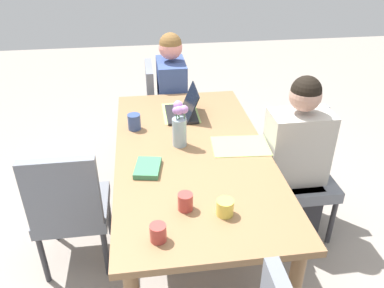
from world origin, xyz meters
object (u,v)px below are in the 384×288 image
object	(u,v)px
person_head_right_left_mid	(172,107)
coffee_mug_near_left	(185,202)
laptop_head_right_left_mid	(184,110)
coffee_mug_centre_left	(158,233)
chair_far_left_far	(70,205)
person_near_left_near	(294,169)
chair_head_right_left_mid	(164,107)
flower_vase	(179,125)
dining_table	(192,162)
book_red_cover	(148,168)
chair_near_left_near	(298,166)
coffee_mug_centre_right	(225,207)
coffee_mug_near_right	(134,122)

from	to	relation	value
person_head_right_left_mid	coffee_mug_near_left	world-z (taller)	person_head_right_left_mid
laptop_head_right_left_mid	coffee_mug_centre_left	distance (m)	1.29
chair_far_left_far	coffee_mug_near_left	size ratio (longest dim) A/B	9.92
person_near_left_near	chair_head_right_left_mid	world-z (taller)	person_near_left_near
chair_far_left_far	flower_vase	size ratio (longest dim) A/B	3.04
person_near_left_near	coffee_mug_centre_left	distance (m)	1.27
dining_table	flower_vase	bearing A→B (deg)	37.70
book_red_cover	person_near_left_near	bearing A→B (deg)	-67.67
chair_near_left_near	book_red_cover	size ratio (longest dim) A/B	4.50
coffee_mug_near_left	book_red_cover	xyz separation A→B (m)	(0.37, 0.17, -0.03)
chair_near_left_near	coffee_mug_near_left	size ratio (longest dim) A/B	9.92
dining_table	chair_near_left_near	size ratio (longest dim) A/B	2.04
flower_vase	coffee_mug_near_left	xyz separation A→B (m)	(-0.64, 0.04, -0.10)
dining_table	book_red_cover	xyz separation A→B (m)	(-0.18, 0.28, 0.10)
chair_head_right_left_mid	chair_far_left_far	bearing A→B (deg)	153.25
flower_vase	chair_head_right_left_mid	bearing A→B (deg)	1.48
person_head_right_left_mid	book_red_cover	xyz separation A→B (m)	(-1.33, 0.26, 0.24)
chair_far_left_far	coffee_mug_centre_right	xyz separation A→B (m)	(-0.50, -0.85, 0.29)
coffee_mug_centre_right	book_red_cover	xyz separation A→B (m)	(0.44, 0.36, -0.03)
person_near_left_near	coffee_mug_centre_right	bearing A→B (deg)	135.73
person_near_left_near	chair_head_right_left_mid	bearing A→B (deg)	34.16
chair_head_right_left_mid	person_head_right_left_mid	xyz separation A→B (m)	(-0.06, -0.07, 0.03)
chair_far_left_far	coffee_mug_near_left	distance (m)	0.84
coffee_mug_near_right	coffee_mug_centre_left	size ratio (longest dim) A/B	1.28
person_head_right_left_mid	laptop_head_right_left_mid	bearing A→B (deg)	-176.93
chair_near_left_near	person_head_right_left_mid	xyz separation A→B (m)	(1.05, 0.79, 0.03)
dining_table	book_red_cover	size ratio (longest dim) A/B	9.19
chair_head_right_left_mid	person_head_right_left_mid	size ratio (longest dim) A/B	0.75
coffee_mug_near_left	coffee_mug_centre_right	distance (m)	0.20
flower_vase	coffee_mug_near_right	size ratio (longest dim) A/B	2.71
laptop_head_right_left_mid	dining_table	bearing A→B (deg)	178.56
laptop_head_right_left_mid	book_red_cover	world-z (taller)	laptop_head_right_left_mid
person_near_left_near	laptop_head_right_left_mid	xyz separation A→B (m)	(0.48, 0.70, 0.27)
dining_table	coffee_mug_centre_right	bearing A→B (deg)	-172.85
chair_head_right_left_mid	flower_vase	world-z (taller)	flower_vase
coffee_mug_near_right	dining_table	bearing A→B (deg)	-134.38
person_head_right_left_mid	coffee_mug_centre_left	xyz separation A→B (m)	(-1.91, 0.24, 0.27)
person_near_left_near	book_red_cover	bearing A→B (deg)	101.91
coffee_mug_near_left	dining_table	bearing A→B (deg)	-11.28
chair_head_right_left_mid	book_red_cover	distance (m)	1.43
chair_far_left_far	laptop_head_right_left_mid	bearing A→B (deg)	-51.13
coffee_mug_near_left	book_red_cover	distance (m)	0.41
chair_near_left_near	person_near_left_near	world-z (taller)	person_near_left_near
dining_table	coffee_mug_near_right	size ratio (longest dim) A/B	16.84
person_head_right_left_mid	coffee_mug_centre_right	world-z (taller)	person_head_right_left_mid
dining_table	chair_near_left_near	bearing A→B (deg)	-82.11
chair_far_left_far	coffee_mug_near_right	distance (m)	0.70
chair_far_left_far	coffee_mug_centre_right	distance (m)	1.02
person_near_left_near	chair_far_left_far	size ratio (longest dim) A/B	1.33
coffee_mug_centre_left	person_near_left_near	bearing A→B (deg)	-51.08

